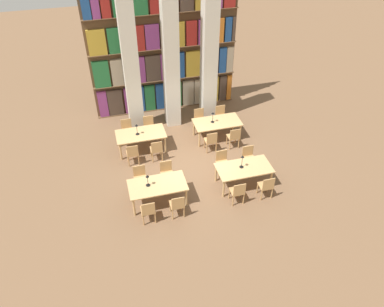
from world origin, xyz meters
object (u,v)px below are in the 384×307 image
Objects in this scene: chair_2 at (177,205)px; desk_lamp_1 at (242,159)px; reading_table_2 at (141,135)px; chair_10 at (156,149)px; chair_1 at (140,177)px; chair_3 at (167,173)px; pillar_center at (171,55)px; desk_lamp_0 at (147,179)px; pillar_left at (130,59)px; chair_14 at (234,137)px; chair_0 at (148,210)px; chair_15 at (221,116)px; pillar_right at (209,51)px; chair_4 at (238,192)px; chair_5 at (222,162)px; chair_8 at (133,153)px; desk_lamp_3 at (213,115)px; chair_13 at (200,119)px; chair_9 at (127,130)px; reading_table_1 at (244,169)px; chair_6 at (266,186)px; reading_table_3 at (217,124)px; chair_11 at (149,126)px; desk_lamp_2 at (137,128)px; chair_12 at (211,140)px; chair_7 at (249,157)px; reading_table_0 at (157,186)px.

desk_lamp_1 reaches higher than chair_2.
desk_lamp_1 is at bearing -43.47° from reading_table_2.
chair_10 is at bearing 91.90° from chair_2.
chair_3 is at bearing -180.00° from chair_1.
desk_lamp_0 is (-1.76, -4.33, -1.97)m from pillar_center.
pillar_left is 4.76m from chair_14.
chair_0 is 1.00× the size of chair_3.
chair_15 is (2.87, 2.87, 0.00)m from chair_3.
pillar_right is 6.75× the size of chair_14.
chair_4 is 4.42m from chair_15.
desk_lamp_1 is (0.41, -0.72, 0.59)m from chair_5.
chair_8 is 0.87m from chair_10.
pillar_left is at bearing -12.46° from chair_15.
desk_lamp_3 is at bearing 58.20° from chair_2.
chair_13 is at bearing 96.82° from desk_lamp_1.
pillar_left is 3.68m from desk_lamp_3.
chair_15 is at bearing 12.67° from reading_table_2.
chair_9 is 1.00× the size of chair_15.
reading_table_1 is (3.36, -0.70, 0.18)m from chair_1.
chair_6 is 3.61m from reading_table_3.
chair_6 is 1.00× the size of chair_11.
chair_11 is at bearing -164.17° from pillar_right.
pillar_center reaches higher than reading_table_1.
chair_13 is at bearing 17.04° from reading_table_2.
desk_lamp_2 is at bearing 126.46° from chair_4.
chair_4 is 2.81m from chair_12.
chair_0 is 0.49× the size of reading_table_1.
chair_7 is (-0.00, 1.52, 0.00)m from chair_6.
chair_9 is at bearing -35.65° from chair_7.
chair_1 is 1.00× the size of chair_6.
desk_lamp_0 reaches higher than reading_table_1.
desk_lamp_2 is 3.64m from chair_15.
chair_9 is (0.00, 1.52, 0.00)m from chair_8.
chair_7 is (3.43, -3.55, -2.52)m from pillar_left.
reading_table_0 is at bearing -7.88° from desk_lamp_0.
chair_3 is at bearing -105.79° from pillar_center.
chair_11 reaches higher than reading_table_0.
reading_table_1 is 0.92m from chair_4.
desk_lamp_3 is (2.92, 0.05, 0.00)m from desk_lamp_2.
chair_6 is at bearing 153.61° from chair_3.
desk_lamp_1 reaches higher than reading_table_0.
chair_0 is 1.00× the size of chair_1.
chair_10 is (-2.07, 2.81, 0.00)m from chair_4.
desk_lamp_1 is 3.94m from chair_8.
chair_10 is at bearing -116.21° from pillar_center.
chair_11 is 2.66m from reading_table_3.
chair_6 and chair_11 have the same top height.
chair_0 is 0.98m from desk_lamp_0.
chair_14 is (0.89, 2.81, 0.00)m from chair_4.
chair_4 is at bearing -53.59° from chair_10.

